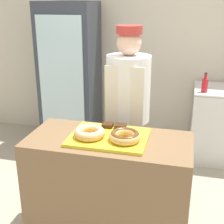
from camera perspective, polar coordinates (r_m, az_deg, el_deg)
wall_back at (r=4.28m, az=6.81°, el=12.33°), size 8.00×0.06×2.70m
display_counter at (r=2.59m, az=-0.56°, el=-14.09°), size 1.25×0.59×0.91m
serving_tray at (r=2.36m, az=-0.59°, el=-4.64°), size 0.58×0.45×0.02m
donut_light_glaze at (r=2.33m, az=-4.13°, el=-3.70°), size 0.23×0.23×0.07m
donut_chocolate_glaze at (r=2.26m, az=2.36°, el=-4.37°), size 0.23×0.23×0.07m
brownie_back_left at (r=2.51m, az=-0.77°, el=-2.40°), size 0.08×0.08×0.03m
brownie_back_right at (r=2.49m, az=1.55°, el=-2.62°), size 0.08×0.08×0.03m
baker_person at (r=2.96m, az=2.89°, el=-0.23°), size 0.41×0.41×1.69m
beverage_fridge at (r=4.21m, az=-7.66°, el=6.55°), size 0.71×0.61×1.89m
bottle_red_b at (r=3.73m, az=16.61°, el=4.81°), size 0.07×0.07×0.23m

